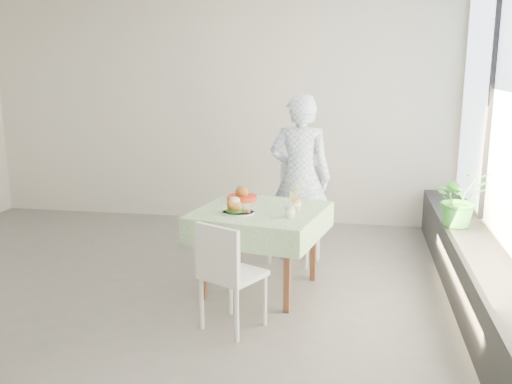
% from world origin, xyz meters
% --- Properties ---
extents(floor, '(6.00, 6.00, 0.00)m').
position_xyz_m(floor, '(0.00, 0.00, 0.00)').
color(floor, '#5C5A57').
rests_on(floor, ground).
extents(wall_back, '(6.00, 0.02, 2.80)m').
position_xyz_m(wall_back, '(0.00, 2.50, 1.40)').
color(wall_back, beige).
rests_on(wall_back, ground).
extents(window_ledge, '(0.40, 4.80, 0.50)m').
position_xyz_m(window_ledge, '(2.80, 0.00, 0.25)').
color(window_ledge, black).
rests_on(window_ledge, ground).
extents(cafe_table, '(1.23, 1.23, 0.74)m').
position_xyz_m(cafe_table, '(0.97, 0.17, 0.46)').
color(cafe_table, brown).
rests_on(cafe_table, ground).
extents(chair_far, '(0.55, 0.55, 0.97)m').
position_xyz_m(chair_far, '(1.18, 1.03, 0.30)').
color(chair_far, white).
rests_on(chair_far, ground).
extents(chair_near, '(0.54, 0.54, 0.85)m').
position_xyz_m(chair_near, '(0.88, -0.63, 0.26)').
color(chair_near, white).
rests_on(chair_near, ground).
extents(diner, '(0.64, 0.43, 1.71)m').
position_xyz_m(diner, '(1.22, 1.07, 0.86)').
color(diner, '#8BADDF').
rests_on(diner, ground).
extents(main_dish, '(0.28, 0.28, 0.14)m').
position_xyz_m(main_dish, '(0.79, -0.01, 0.79)').
color(main_dish, white).
rests_on(main_dish, cafe_table).
extents(juice_cup_orange, '(0.10, 0.10, 0.28)m').
position_xyz_m(juice_cup_orange, '(1.27, 0.20, 0.81)').
color(juice_cup_orange, white).
rests_on(juice_cup_orange, cafe_table).
extents(juice_cup_lemonade, '(0.09, 0.09, 0.26)m').
position_xyz_m(juice_cup_lemonade, '(1.25, -0.05, 0.80)').
color(juice_cup_lemonade, white).
rests_on(juice_cup_lemonade, cafe_table).
extents(second_dish, '(0.28, 0.28, 0.13)m').
position_xyz_m(second_dish, '(0.74, 0.48, 0.78)').
color(second_dish, red).
rests_on(second_dish, cafe_table).
extents(potted_plant, '(0.59, 0.55, 0.53)m').
position_xyz_m(potted_plant, '(2.73, 0.81, 0.77)').
color(potted_plant, '#2B832B').
rests_on(potted_plant, window_ledge).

